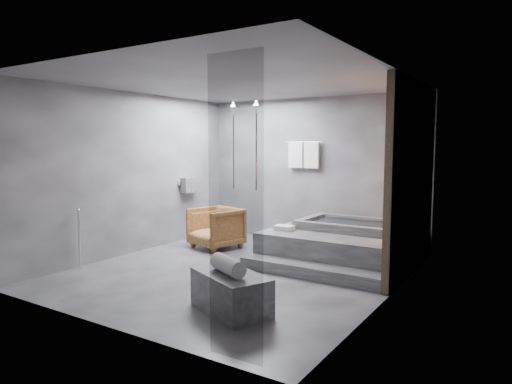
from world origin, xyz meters
The scene contains 7 objects.
room centered at (0.40, 0.24, 1.73)m, with size 5.00×5.04×2.82m.
tub_deck centered at (1.05, 1.45, 0.25)m, with size 2.20×2.00×0.50m, color #373739.
tub_step centered at (1.05, 0.27, 0.09)m, with size 2.20×0.36×0.18m, color #373739.
concrete_bench centered at (0.87, -1.44, 0.22)m, with size 0.98×0.54×0.44m, color #323234.
driftwood_chair centered at (-1.25, 1.05, 0.37)m, with size 0.80×0.82×0.75m, color #4F2E13.
rolled_towel centered at (0.85, -1.46, 0.54)m, with size 0.19×0.19×0.54m, color silver.
deck_towel centered at (0.26, 0.92, 0.54)m, with size 0.30×0.22×0.08m, color silver.
Camera 1 is at (3.82, -5.54, 1.89)m, focal length 32.00 mm.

